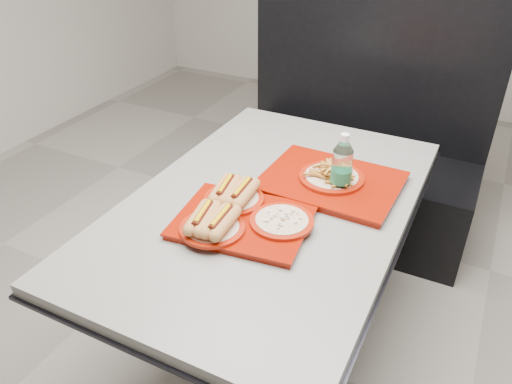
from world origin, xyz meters
The scene contains 6 objects.
ground centered at (0.00, 0.00, 0.00)m, with size 6.00×6.00×0.00m, color gray.
diner_table centered at (0.00, 0.00, 0.58)m, with size 0.92×1.42×0.75m.
booth_bench centered at (0.00, 1.09, 0.40)m, with size 1.30×0.57×1.35m.
tray_near centered at (-0.03, -0.17, 0.78)m, with size 0.45×0.38×0.09m.
tray_far centered at (0.15, 0.19, 0.78)m, with size 0.49×0.39×0.09m.
water_bottle centered at (0.20, 0.15, 0.85)m, with size 0.07×0.07×0.23m.
Camera 1 is at (0.60, -1.31, 1.68)m, focal length 35.00 mm.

